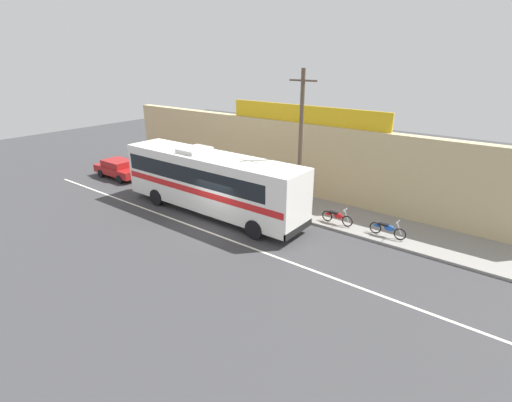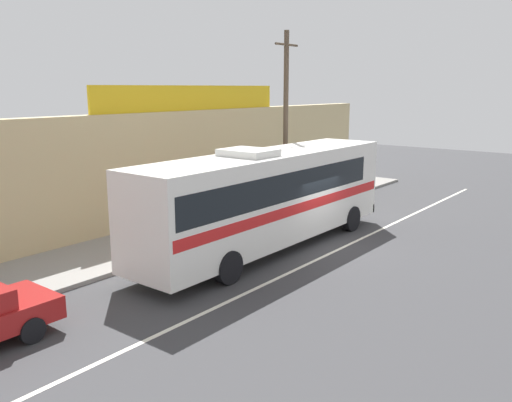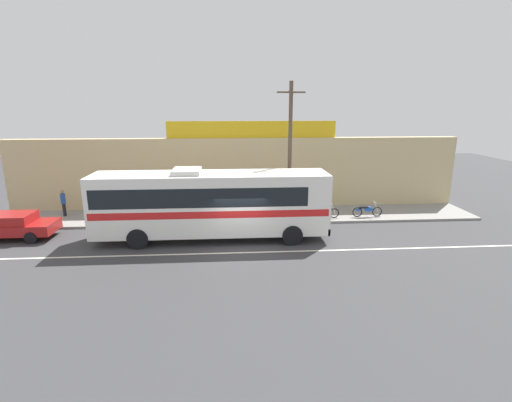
% 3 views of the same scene
% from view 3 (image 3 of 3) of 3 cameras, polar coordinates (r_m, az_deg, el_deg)
% --- Properties ---
extents(ground_plane, '(70.00, 70.00, 0.00)m').
position_cam_3_polar(ground_plane, '(18.99, -2.29, -6.97)').
color(ground_plane, '#3A3A3D').
extents(sidewalk_slab, '(30.00, 3.60, 0.14)m').
position_cam_3_polar(sidewalk_slab, '(23.88, -2.67, -2.25)').
color(sidewalk_slab, gray).
rests_on(sidewalk_slab, ground_plane).
extents(storefront_facade, '(30.00, 0.70, 4.80)m').
position_cam_3_polar(storefront_facade, '(25.43, -2.85, 4.19)').
color(storefront_facade, tan).
rests_on(storefront_facade, ground_plane).
extents(storefront_billboard, '(11.20, 0.12, 1.10)m').
position_cam_3_polar(storefront_billboard, '(25.11, -0.62, 10.86)').
color(storefront_billboard, gold).
rests_on(storefront_billboard, storefront_facade).
extents(road_center_stripe, '(30.00, 0.14, 0.01)m').
position_cam_3_polar(road_center_stripe, '(18.25, -2.22, -7.88)').
color(road_center_stripe, silver).
rests_on(road_center_stripe, ground_plane).
extents(intercity_bus, '(12.09, 2.63, 3.78)m').
position_cam_3_polar(intercity_bus, '(19.58, -7.07, -0.05)').
color(intercity_bus, white).
rests_on(intercity_bus, ground_plane).
extents(parked_car, '(4.21, 1.88, 1.37)m').
position_cam_3_polar(parked_car, '(23.67, -33.06, -3.13)').
color(parked_car, maroon).
rests_on(parked_car, ground_plane).
extents(utility_pole, '(1.60, 0.22, 8.08)m').
position_cam_3_polar(utility_pole, '(21.80, 5.18, 7.51)').
color(utility_pole, brown).
rests_on(utility_pole, sidewalk_slab).
extents(motorcycle_orange, '(1.82, 0.56, 0.94)m').
position_cam_3_polar(motorcycle_orange, '(23.36, 10.36, -1.59)').
color(motorcycle_orange, black).
rests_on(motorcycle_orange, sidewalk_slab).
extents(motorcycle_green, '(1.88, 0.56, 0.94)m').
position_cam_3_polar(motorcycle_green, '(24.29, 16.57, -1.35)').
color(motorcycle_green, black).
rests_on(motorcycle_green, sidewalk_slab).
extents(pedestrian_by_curb, '(0.30, 0.48, 1.68)m').
position_cam_3_polar(pedestrian_by_curb, '(26.24, -27.35, 0.02)').
color(pedestrian_by_curb, black).
rests_on(pedestrian_by_curb, sidewalk_slab).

